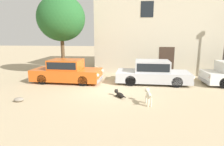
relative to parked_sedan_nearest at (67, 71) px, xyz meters
The scene contains 8 objects.
ground_plane 3.28m from the parked_sedan_nearest, 27.68° to the right, with size 80.00×80.00×0.00m, color tan.
parked_sedan_nearest is the anchor object (origin of this frame).
parked_sedan_second 5.40m from the parked_sedan_nearest, ahead, with size 4.64×1.98×1.43m.
apartment_block 11.16m from the parked_sedan_nearest, 33.53° to the left, with size 15.39×6.57×7.04m.
stray_dog_spotted 4.45m from the parked_sedan_nearest, 37.74° to the right, with size 0.63×0.82×0.36m.
stray_dog_tan 5.98m from the parked_sedan_nearest, 36.56° to the right, with size 0.27×0.98×0.70m.
acacia_tree_left 4.13m from the parked_sedan_nearest, 114.29° to the left, with size 3.43×3.09×5.78m.
rubble_pile 3.94m from the parked_sedan_nearest, 105.00° to the right, with size 0.43×0.31×0.20m, color gray.
Camera 1 is at (1.09, -9.98, 2.99)m, focal length 30.23 mm.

